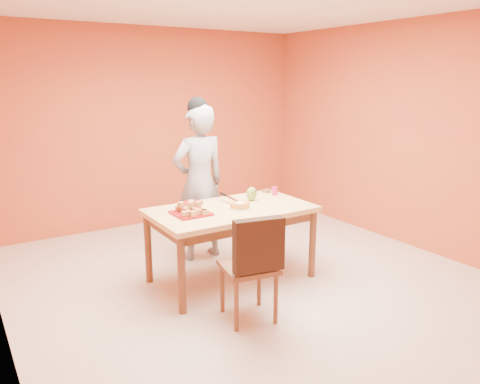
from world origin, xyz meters
TOP-DOWN VIEW (x-y plane):
  - floor at (0.00, 0.00)m, footprint 5.00×5.00m
  - wall_back at (0.00, 2.50)m, footprint 4.50×0.00m
  - wall_right at (2.25, 0.00)m, footprint 0.00×5.00m
  - dining_table at (-0.15, 0.18)m, footprint 1.60×0.90m
  - dining_chair at (-0.44, -0.61)m, footprint 0.52×0.58m
  - pastry_pile at (-0.59, 0.19)m, footprint 0.30×0.30m
  - person at (-0.13, 0.90)m, footprint 0.64×0.43m
  - pastry_platter at (-0.59, 0.19)m, footprint 0.33×0.33m
  - red_dinner_plate at (-0.40, 0.53)m, footprint 0.27×0.27m
  - white_cake_plate at (-0.09, 0.11)m, footprint 0.31×0.31m
  - sponge_cake at (-0.09, 0.11)m, footprint 0.25×0.25m
  - cake_server at (-0.08, 0.29)m, footprint 0.06×0.24m
  - egg_ornament at (0.18, 0.31)m, footprint 0.13×0.12m
  - magenta_glass at (0.53, 0.37)m, footprint 0.08×0.08m
  - checker_tin at (0.53, 0.53)m, footprint 0.12×0.12m

SIDE VIEW (x-z plane):
  - floor at x=0.00m, z-range 0.00..0.00m
  - dining_chair at x=-0.44m, z-range 0.02..0.97m
  - dining_table at x=-0.15m, z-range 0.29..1.05m
  - white_cake_plate at x=-0.09m, z-range 0.76..0.77m
  - red_dinner_plate at x=-0.40m, z-range 0.76..0.77m
  - pastry_platter at x=-0.59m, z-range 0.76..0.78m
  - checker_tin at x=0.53m, z-range 0.76..0.79m
  - sponge_cake at x=-0.09m, z-range 0.77..0.82m
  - magenta_glass at x=0.53m, z-range 0.76..0.85m
  - cake_server at x=-0.08m, z-range 0.82..0.83m
  - pastry_pile at x=-0.59m, z-range 0.78..0.88m
  - egg_ornament at x=0.18m, z-range 0.76..0.91m
  - person at x=-0.13m, z-range 0.00..1.74m
  - wall_back at x=0.00m, z-range -0.90..3.60m
  - wall_right at x=2.25m, z-range -1.15..3.85m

